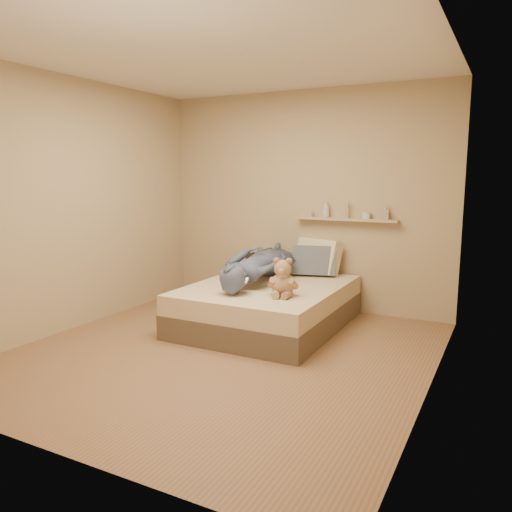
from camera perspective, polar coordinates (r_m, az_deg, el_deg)
The scene contains 10 objects.
room at distance 4.39m, azimuth -3.92°, elevation 5.24°, with size 3.80×3.80×3.80m.
bed at distance 5.38m, azimuth 1.38°, elevation -5.64°, with size 1.50×1.90×0.45m.
game_console at distance 4.84m, azimuth -1.89°, elevation -2.78°, with size 0.17×0.08×0.06m.
teddy_bear at distance 4.80m, azimuth 3.08°, elevation -2.78°, with size 0.30×0.31×0.38m.
dark_plush at distance 5.88m, azimuth -0.56°, elevation -0.95°, with size 0.17×0.17×0.27m.
pillow_cream at distance 5.94m, azimuth 7.08°, elevation -0.09°, with size 0.55×0.16×0.40m, color beige.
pillow_grey at distance 5.82m, azimuth 6.68°, elevation -0.58°, with size 0.50×0.14×0.34m, color #565A68.
person at distance 5.48m, azimuth 0.58°, elevation -0.82°, with size 0.61×1.67×0.40m, color #4C5978.
wall_shelf at distance 5.87m, azimuth 10.20°, elevation 4.15°, with size 1.20×0.12×0.03m, color tan.
shelf_bottles at distance 5.84m, azimuth 10.80°, elevation 5.02°, with size 0.96×0.09×0.20m.
Camera 1 is at (2.28, -3.74, 1.60)m, focal length 35.00 mm.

